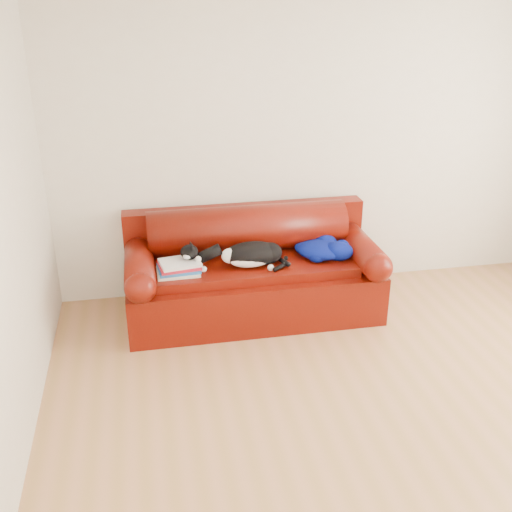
{
  "coord_description": "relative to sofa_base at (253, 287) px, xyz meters",
  "views": [
    {
      "loc": [
        -1.45,
        -2.98,
        2.55
      ],
      "look_at": [
        -0.61,
        1.35,
        0.59
      ],
      "focal_mm": 42.0,
      "sensor_mm": 36.0,
      "label": 1
    }
  ],
  "objects": [
    {
      "name": "book_stack",
      "position": [
        -0.62,
        -0.14,
        0.31
      ],
      "size": [
        0.34,
        0.28,
        0.1
      ],
      "rotation": [
        0.0,
        0.0,
        0.09
      ],
      "color": "beige",
      "rests_on": "sofa_base"
    },
    {
      "name": "room_shell",
      "position": [
        0.73,
        -1.48,
        1.43
      ],
      "size": [
        4.52,
        4.02,
        2.61
      ],
      "color": "beige",
      "rests_on": "ground"
    },
    {
      "name": "cat",
      "position": [
        -0.03,
        -0.12,
        0.36
      ],
      "size": [
        0.68,
        0.3,
        0.25
      ],
      "rotation": [
        0.0,
        0.0,
        -0.1
      ],
      "color": "black",
      "rests_on": "sofa_base"
    },
    {
      "name": "blanket",
      "position": [
        0.59,
        -0.04,
        0.33
      ],
      "size": [
        0.51,
        0.48,
        0.15
      ],
      "rotation": [
        0.0,
        0.0,
        -0.24
      ],
      "color": "#020643",
      "rests_on": "sofa_base"
    },
    {
      "name": "sofa_back",
      "position": [
        0.0,
        0.24,
        0.3
      ],
      "size": [
        2.1,
        1.01,
        0.88
      ],
      "color": "#400602",
      "rests_on": "ground"
    },
    {
      "name": "sofa_base",
      "position": [
        0.0,
        0.0,
        0.0
      ],
      "size": [
        2.1,
        0.9,
        0.5
      ],
      "color": "#400602",
      "rests_on": "ground"
    },
    {
      "name": "ground",
      "position": [
        0.61,
        -1.49,
        -0.24
      ],
      "size": [
        4.5,
        4.5,
        0.0
      ],
      "primitive_type": "plane",
      "color": "olive",
      "rests_on": "ground"
    }
  ]
}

